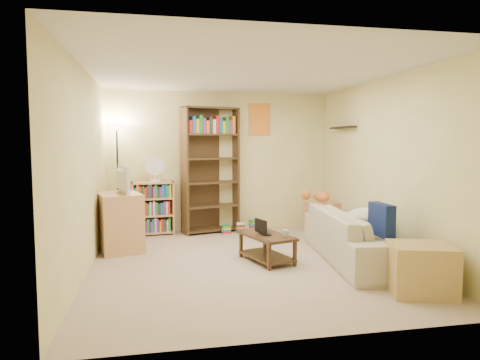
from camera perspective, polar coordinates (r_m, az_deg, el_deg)
The scene contains 19 objects.
room at distance 5.57m, azimuth 0.87°, elevation 5.27°, with size 4.50×4.54×2.52m.
sofa at distance 6.05m, azimuth 15.41°, elevation -7.18°, with size 1.15×2.40×0.68m, color #BFB59E.
navy_pillow at distance 5.58m, azimuth 18.34°, elevation -5.05°, with size 0.45×0.13×0.40m, color navy.
cream_blanket at distance 6.12m, azimuth 16.75°, elevation -4.77°, with size 0.62×0.45×0.27m, color white.
tabby_cat at distance 6.73m, azimuth 10.47°, elevation -2.15°, with size 0.54×0.23×0.18m.
coffee_table at distance 5.82m, azimuth 3.60°, elevation -8.60°, with size 0.69×0.93×0.37m.
laptop at distance 5.85m, azimuth 3.80°, elevation -7.00°, with size 0.20×0.31×0.02m, color black.
laptop_screen at distance 5.76m, azimuth 2.79°, elevation -6.17°, with size 0.01×0.28×0.18m, color white.
mug at distance 5.66m, azimuth 6.11°, elevation -7.08°, with size 0.10×0.10×0.09m, color silver.
tv_remote at distance 6.06m, azimuth 2.95°, elevation -6.59°, with size 0.05×0.15×0.02m, color black.
tv_stand at distance 6.60m, azimuth -15.75°, elevation -5.39°, with size 0.57×0.80×0.85m, color tan.
television at distance 6.52m, azimuth -15.88°, elevation 0.05°, with size 0.27×0.70×0.40m, color black.
tall_bookshelf at distance 7.56m, azimuth -3.96°, elevation 1.75°, with size 1.05×0.59×2.21m.
short_bookshelf at distance 7.58m, azimuth -11.56°, elevation -3.71°, with size 0.75×0.37×0.92m.
desk_fan at distance 7.46m, azimuth -11.27°, elevation 1.52°, with size 0.33×0.18×0.44m.
floor_lamp at distance 7.52m, azimuth -16.07°, elevation 4.37°, with size 0.33×0.33×1.93m.
side_table at distance 7.75m, azimuth 10.87°, elevation -4.89°, with size 0.48×0.48×0.55m, color tan.
end_cabinet at distance 4.99m, azimuth 22.98°, elevation -10.89°, with size 0.63×0.53×0.53m, color #DCBC6B.
book_stacks at distance 7.69m, azimuth 0.20°, elevation -6.31°, with size 0.68×0.20×0.20m.
Camera 1 is at (-1.14, -5.44, 1.60)m, focal length 32.00 mm.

